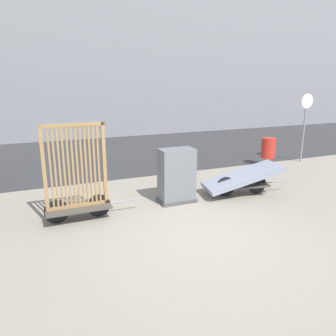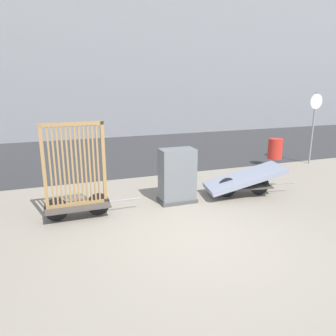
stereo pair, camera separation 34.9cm
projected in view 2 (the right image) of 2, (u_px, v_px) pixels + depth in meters
ground_plane at (202, 240)px, 5.93m from camera, size 60.00×60.00×0.00m
road_strip at (116, 153)px, 13.19m from camera, size 56.00×7.42×0.01m
building_facade at (90, 30)px, 16.99m from camera, size 48.00×4.00×10.76m
bike_cart_with_bedframe at (76, 183)px, 6.72m from camera, size 2.03×0.61×2.01m
bike_cart_with_mattress at (244, 180)px, 8.12m from camera, size 2.35×1.17×0.77m
utility_cabinet at (177, 177)px, 7.69m from camera, size 0.87×0.53×1.29m
trash_bin at (275, 149)px, 10.83m from camera, size 0.47×0.47×0.96m
sign_post at (314, 119)px, 11.07m from camera, size 0.50×0.06×2.44m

